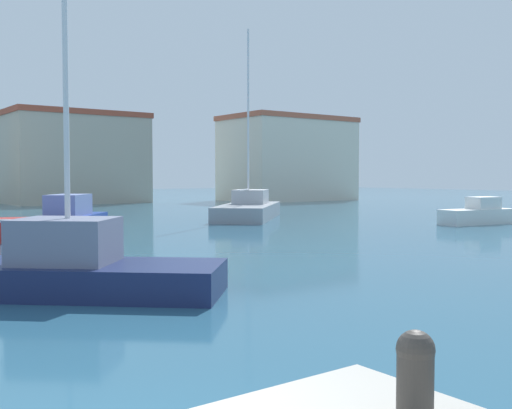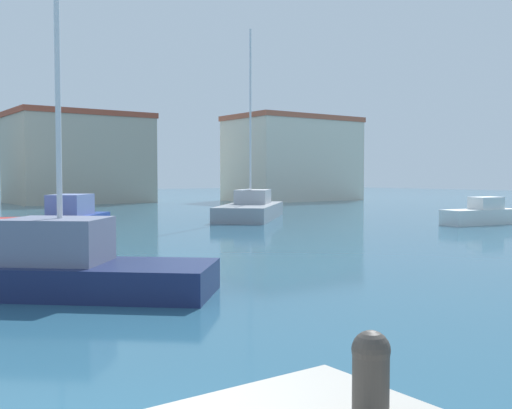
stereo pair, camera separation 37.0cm
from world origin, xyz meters
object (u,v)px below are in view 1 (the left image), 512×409
(mooring_bollard, at_px, (415,372))
(sailboat_grey_distant_east, at_px, (249,209))
(motorboat_white_center_channel, at_px, (478,214))
(motorboat_blue_mid_harbor, at_px, (66,215))
(sailboat_navy_inner_mooring, at_px, (68,267))

(mooring_bollard, relative_size, sailboat_grey_distant_east, 0.06)
(sailboat_grey_distant_east, height_order, motorboat_white_center_channel, sailboat_grey_distant_east)
(motorboat_blue_mid_harbor, bearing_deg, sailboat_grey_distant_east, -9.43)
(motorboat_blue_mid_harbor, xyz_separation_m, motorboat_white_center_channel, (17.75, -12.24, -0.01))
(motorboat_white_center_channel, distance_m, sailboat_navy_inner_mooring, 24.69)
(mooring_bollard, xyz_separation_m, sailboat_grey_distant_east, (17.75, 26.49, -0.60))
(motorboat_white_center_channel, bearing_deg, sailboat_grey_distant_east, 125.03)
(motorboat_blue_mid_harbor, xyz_separation_m, sailboat_navy_inner_mooring, (-6.25, -18.03, 0.05))
(motorboat_blue_mid_harbor, bearing_deg, motorboat_white_center_channel, -34.59)
(sailboat_grey_distant_east, distance_m, sailboat_navy_inner_mooring, 23.29)
(motorboat_blue_mid_harbor, relative_size, sailboat_grey_distant_east, 0.62)
(mooring_bollard, distance_m, sailboat_navy_inner_mooring, 10.26)
(sailboat_grey_distant_east, xyz_separation_m, sailboat_navy_inner_mooring, (-16.63, -16.31, -0.01))
(sailboat_grey_distant_east, bearing_deg, motorboat_blue_mid_harbor, 170.57)
(mooring_bollard, height_order, sailboat_navy_inner_mooring, sailboat_navy_inner_mooring)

